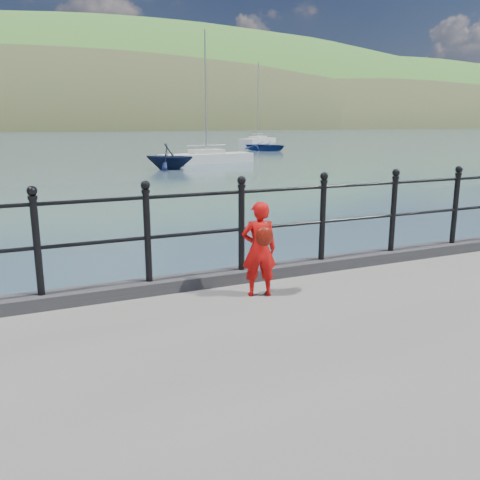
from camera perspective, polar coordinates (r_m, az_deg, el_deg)
name	(u,v)px	position (r m, az deg, el deg)	size (l,w,h in m)	color
ground	(195,355)	(6.86, -5.06, -12.79)	(600.00, 600.00, 0.00)	#2D4251
kerb	(197,281)	(6.33, -4.82, -4.57)	(60.00, 0.30, 0.15)	#28282B
railing	(196,221)	(6.14, -4.95, 2.11)	(18.11, 0.11, 1.20)	black
far_shore	(108,177)	(249.87, -14.58, 6.90)	(830.00, 200.00, 156.00)	#333A21
child	(259,249)	(5.86, 2.18, -0.97)	(0.46, 0.37, 1.12)	red
launch_blue	(266,146)	(53.66, 2.99, 10.49)	(3.32, 4.65, 0.96)	navy
launch_navy	(169,156)	(32.88, -7.95, 9.27)	(2.69, 3.11, 1.64)	#0E1632
sailboat_far	(258,141)	(71.63, 2.00, 11.06)	(7.39, 6.58, 10.94)	silver
sailboat_near	(207,159)	(37.59, -3.78, 9.11)	(7.04, 2.58, 9.37)	silver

